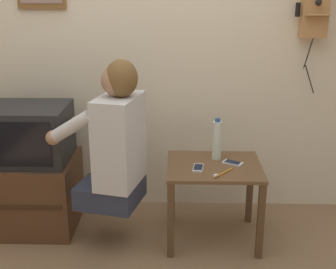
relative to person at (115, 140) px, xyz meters
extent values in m
cube|color=beige|center=(0.09, 0.62, 0.57)|extent=(6.80, 0.05, 2.55)
cube|color=brown|center=(0.61, 0.09, -0.20)|extent=(0.59, 0.50, 0.02)
cube|color=#523822|center=(0.34, -0.14, -0.46)|extent=(0.04, 0.04, 0.50)
cube|color=#523822|center=(0.88, -0.14, -0.46)|extent=(0.04, 0.04, 0.50)
cube|color=#523822|center=(0.34, 0.31, -0.46)|extent=(0.04, 0.04, 0.50)
cube|color=#523822|center=(0.88, 0.31, -0.46)|extent=(0.04, 0.04, 0.50)
cube|color=#2D3347|center=(-0.04, 0.01, -0.34)|extent=(0.44, 0.43, 0.14)
cube|color=silver|center=(0.03, -0.01, 0.00)|extent=(0.30, 0.42, 0.55)
sphere|color=#A37556|center=(0.03, -0.01, 0.37)|extent=(0.19, 0.19, 0.19)
ellipsoid|color=brown|center=(0.05, -0.01, 0.38)|extent=(0.23, 0.24, 0.22)
cylinder|color=silver|center=(-0.24, -0.11, 0.12)|extent=(0.29, 0.14, 0.22)
cylinder|color=silver|center=(-0.16, 0.20, 0.12)|extent=(0.29, 0.14, 0.22)
sphere|color=#A37556|center=(-0.35, -0.08, 0.04)|extent=(0.09, 0.09, 0.09)
sphere|color=#A37556|center=(-0.28, 0.23, 0.04)|extent=(0.09, 0.09, 0.09)
cube|color=#51331E|center=(-0.64, 0.24, -0.46)|extent=(0.65, 0.53, 0.49)
cube|color=#392315|center=(-0.64, -0.03, -0.44)|extent=(0.58, 0.01, 0.02)
cube|color=#232326|center=(-0.63, 0.23, -0.04)|extent=(0.59, 0.44, 0.37)
cube|color=black|center=(-0.63, 0.01, -0.04)|extent=(0.48, 0.01, 0.29)
cube|color=#AD7A47|center=(1.27, 0.54, 0.75)|extent=(0.17, 0.11, 0.40)
cube|color=#AD7A47|center=(1.27, 0.45, 0.70)|extent=(0.15, 0.07, 0.03)
cone|color=black|center=(1.27, 0.43, 0.78)|extent=(0.04, 0.05, 0.04)
cylinder|color=black|center=(1.16, 0.54, 0.73)|extent=(0.03, 0.03, 0.09)
cylinder|color=black|center=(1.25, 0.52, 0.45)|extent=(0.04, 0.04, 0.22)
cylinder|color=black|center=(1.27, 0.52, 0.27)|extent=(0.07, 0.06, 0.19)
cube|color=silver|center=(0.50, 0.02, -0.18)|extent=(0.08, 0.13, 0.01)
cube|color=black|center=(0.50, 0.02, -0.18)|extent=(0.06, 0.10, 0.00)
cube|color=silver|center=(0.73, 0.11, -0.18)|extent=(0.14, 0.12, 0.01)
cube|color=black|center=(0.73, 0.11, -0.18)|extent=(0.11, 0.09, 0.00)
cylinder|color=silver|center=(0.63, 0.20, -0.06)|extent=(0.06, 0.06, 0.25)
cylinder|color=#2D4C8C|center=(0.63, 0.20, 0.07)|extent=(0.03, 0.03, 0.02)
cylinder|color=orange|center=(0.65, -0.05, -0.18)|extent=(0.13, 0.15, 0.01)
cube|color=white|center=(0.60, -0.11, -0.17)|extent=(0.03, 0.03, 0.01)
camera|label=1|loc=(0.38, -2.65, 0.92)|focal=50.00mm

